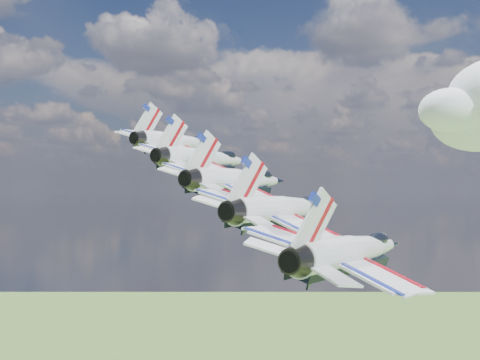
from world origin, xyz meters
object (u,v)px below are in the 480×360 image
at_px(jet_1, 206,159).
at_px(jet_3, 286,209).
at_px(jet_0, 180,142).
at_px(jet_4, 353,251).
at_px(jet_2, 240,180).

height_order(jet_1, jet_3, jet_1).
relative_size(jet_0, jet_4, 1.00).
bearing_deg(jet_0, jet_1, -34.70).
distance_m(jet_0, jet_2, 21.74).
bearing_deg(jet_2, jet_1, 145.30).
xyz_separation_m(jet_1, jet_4, (22.06, -22.77, -7.64)).
distance_m(jet_1, jet_3, 21.74).
distance_m(jet_0, jet_4, 43.48).
bearing_deg(jet_4, jet_2, 145.30).
height_order(jet_3, jet_4, jet_3).
xyz_separation_m(jet_3, jet_4, (7.35, -7.59, -2.55)).
relative_size(jet_1, jet_4, 1.00).
xyz_separation_m(jet_1, jet_3, (14.70, -15.18, -5.09)).
xyz_separation_m(jet_0, jet_4, (29.41, -30.36, -10.18)).
height_order(jet_1, jet_4, jet_1).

